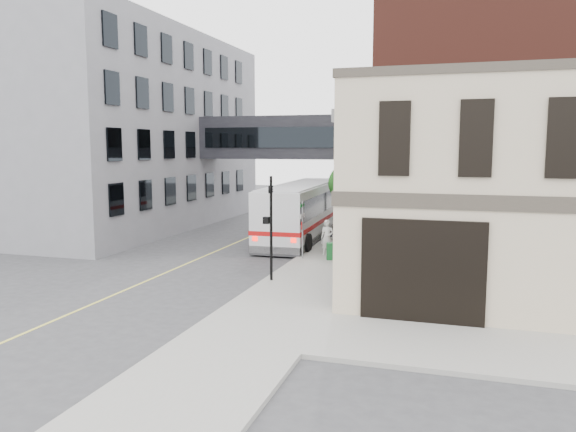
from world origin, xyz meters
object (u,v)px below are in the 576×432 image
Objects in this scene: pedestrian_c at (337,234)px; pedestrian_a at (327,237)px; pedestrian_b at (351,236)px; newspaper_box at (331,251)px; sandwich_board at (342,275)px; bus at (302,209)px.

pedestrian_a is at bearing -67.81° from pedestrian_c.
pedestrian_b is at bearing 46.08° from pedestrian_a.
pedestrian_b is 2.64m from newspaper_box.
newspaper_box is at bearing -75.24° from pedestrian_a.
sandwich_board is at bearing -78.63° from pedestrian_a.
bus reaches higher than sandwich_board.
pedestrian_a is 2.01× the size of sandwich_board.
bus is 14.91× the size of newspaper_box.
pedestrian_b is 1.84× the size of sandwich_board.
bus is at bearing 111.23° from pedestrian_a.
pedestrian_a is (2.89, -5.41, -0.86)m from bus.
pedestrian_a is 1.24× the size of pedestrian_c.
newspaper_box is at bearing 128.62° from sandwich_board.
pedestrian_a is 1.70m from pedestrian_b.
bus is 6.19m from pedestrian_a.
newspaper_box is at bearing -108.08° from pedestrian_b.
bus reaches higher than pedestrian_b.
pedestrian_a is at bearing 96.09° from newspaper_box.
pedestrian_a is at bearing -132.95° from pedestrian_b.
pedestrian_b is 1.13× the size of pedestrian_c.
bus reaches higher than pedestrian_a.
pedestrian_a reaches higher than sandwich_board.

